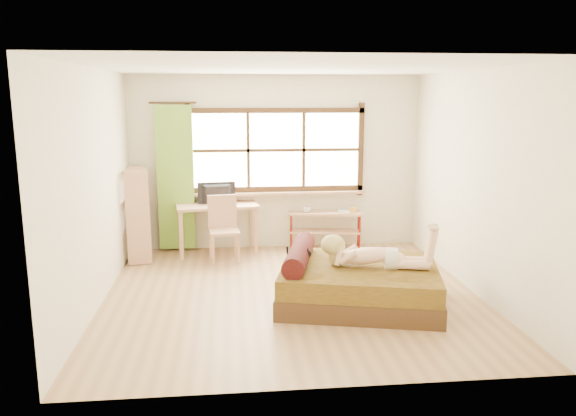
{
  "coord_description": "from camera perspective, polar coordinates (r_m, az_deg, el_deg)",
  "views": [
    {
      "loc": [
        -0.72,
        -6.47,
        2.39
      ],
      "look_at": [
        -0.02,
        0.2,
        1.04
      ],
      "focal_mm": 35.0,
      "sensor_mm": 36.0,
      "label": 1
    }
  ],
  "objects": [
    {
      "name": "woman",
      "position": [
        6.5,
        8.75,
        -3.62
      ],
      "size": [
        1.31,
        0.65,
        0.54
      ],
      "primitive_type": null,
      "rotation": [
        0.0,
        0.0,
        -0.24
      ],
      "color": "beige",
      "rests_on": "bed"
    },
    {
      "name": "curtain",
      "position": [
        8.73,
        -11.36,
        3.0
      ],
      "size": [
        0.55,
        0.1,
        2.2
      ],
      "primitive_type": "cube",
      "color": "olive",
      "rests_on": "wall_back"
    },
    {
      "name": "floor",
      "position": [
        6.93,
        0.38,
        -8.77
      ],
      "size": [
        4.5,
        4.5,
        0.0
      ],
      "primitive_type": "plane",
      "color": "#9E754C",
      "rests_on": "ground"
    },
    {
      "name": "cup",
      "position": [
        8.8,
        1.9,
        -0.15
      ],
      "size": [
        0.13,
        0.13,
        0.09
      ],
      "primitive_type": "imported",
      "rotation": [
        0.0,
        0.0,
        -0.15
      ],
      "color": "gray",
      "rests_on": "pipe_shelf"
    },
    {
      "name": "pipe_shelf",
      "position": [
        8.89,
        3.88,
        -1.39
      ],
      "size": [
        1.2,
        0.46,
        0.66
      ],
      "rotation": [
        0.0,
        0.0,
        -0.15
      ],
      "color": "tan",
      "rests_on": "floor"
    },
    {
      "name": "wall_right",
      "position": [
        7.19,
        18.52,
        2.48
      ],
      "size": [
        0.0,
        4.5,
        4.5
      ],
      "primitive_type": "plane",
      "rotation": [
        1.57,
        0.0,
        -1.57
      ],
      "color": "silver",
      "rests_on": "floor"
    },
    {
      "name": "wall_back",
      "position": [
        8.81,
        -1.22,
        4.61
      ],
      "size": [
        4.5,
        0.0,
        4.5
      ],
      "primitive_type": "plane",
      "rotation": [
        1.57,
        0.0,
        0.0
      ],
      "color": "silver",
      "rests_on": "floor"
    },
    {
      "name": "wall_left",
      "position": [
        6.73,
        -19.03,
        1.87
      ],
      "size": [
        0.0,
        4.5,
        4.5
      ],
      "primitive_type": "plane",
      "rotation": [
        1.57,
        0.0,
        1.57
      ],
      "color": "silver",
      "rests_on": "floor"
    },
    {
      "name": "book",
      "position": [
        8.89,
        5.09,
        -0.32
      ],
      "size": [
        0.22,
        0.28,
        0.02
      ],
      "primitive_type": "imported",
      "rotation": [
        0.0,
        0.0,
        -0.15
      ],
      "color": "gray",
      "rests_on": "pipe_shelf"
    },
    {
      "name": "monitor",
      "position": [
        8.6,
        -7.23,
        1.49
      ],
      "size": [
        0.58,
        0.14,
        0.33
      ],
      "primitive_type": "imported",
      "rotation": [
        0.0,
        0.0,
        3.26
      ],
      "color": "black",
      "rests_on": "desk"
    },
    {
      "name": "chair",
      "position": [
        8.27,
        -6.6,
        -1.68
      ],
      "size": [
        0.47,
        0.47,
        0.95
      ],
      "rotation": [
        0.0,
        0.0,
        0.12
      ],
      "color": "tan",
      "rests_on": "floor"
    },
    {
      "name": "bed",
      "position": [
        6.65,
        6.86,
        -7.53
      ],
      "size": [
        2.1,
        1.83,
        0.69
      ],
      "rotation": [
        0.0,
        0.0,
        -0.24
      ],
      "color": "#33220F",
      "rests_on": "floor"
    },
    {
      "name": "kitten",
      "position": [
        6.52,
        0.93,
        -4.91
      ],
      "size": [
        0.29,
        0.17,
        0.22
      ],
      "primitive_type": null,
      "rotation": [
        0.0,
        0.0,
        -0.24
      ],
      "color": "black",
      "rests_on": "bed"
    },
    {
      "name": "wall_front",
      "position": [
        4.41,
        3.63,
        -2.3
      ],
      "size": [
        4.5,
        0.0,
        4.5
      ],
      "primitive_type": "plane",
      "rotation": [
        -1.57,
        0.0,
        0.0
      ],
      "color": "silver",
      "rests_on": "floor"
    },
    {
      "name": "bookshelf",
      "position": [
        8.46,
        -15.07,
        -0.64
      ],
      "size": [
        0.44,
        0.64,
        1.34
      ],
      "rotation": [
        0.0,
        0.0,
        0.2
      ],
      "color": "tan",
      "rests_on": "floor"
    },
    {
      "name": "ceiling",
      "position": [
        6.52,
        0.41,
        14.11
      ],
      "size": [
        4.5,
        4.5,
        0.0
      ],
      "primitive_type": "plane",
      "rotation": [
        3.14,
        0.0,
        0.0
      ],
      "color": "white",
      "rests_on": "wall_back"
    },
    {
      "name": "window",
      "position": [
        8.76,
        -1.21,
        5.62
      ],
      "size": [
        2.8,
        0.16,
        1.46
      ],
      "color": "#FFEDBF",
      "rests_on": "wall_back"
    },
    {
      "name": "desk",
      "position": [
        8.6,
        -7.19,
        -0.31
      ],
      "size": [
        1.28,
        0.7,
        0.76
      ],
      "rotation": [
        0.0,
        0.0,
        0.12
      ],
      "color": "tan",
      "rests_on": "floor"
    }
  ]
}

